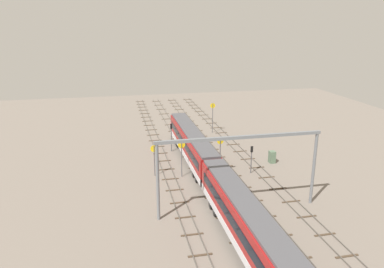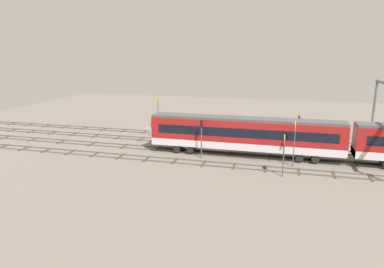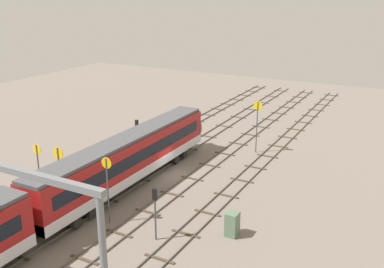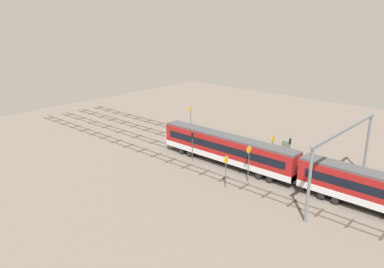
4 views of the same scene
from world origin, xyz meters
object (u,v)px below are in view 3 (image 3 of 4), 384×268
Objects in this scene: speed_sign_far_trackside at (257,119)px; speed_sign_distant_end at (107,181)px; speed_sign_near_foreground at (59,167)px; signal_light_trackside_departure at (155,206)px; signal_light_trackside_approach at (137,136)px; speed_sign_mid_trackside at (38,160)px; train at (30,213)px; relay_cabinet at (232,224)px.

speed_sign_far_trackside is 1.08× the size of speed_sign_distant_end.
speed_sign_distant_end reaches higher than speed_sign_near_foreground.
speed_sign_near_foreground is at bearing 84.97° from signal_light_trackside_departure.
signal_light_trackside_approach is at bearing -1.52° from speed_sign_near_foreground.
speed_sign_near_foreground is 1.09× the size of signal_light_trackside_approach.
signal_light_trackside_departure is at bearing -140.35° from signal_light_trackside_approach.
speed_sign_near_foreground is at bearing -106.97° from speed_sign_mid_trackside.
speed_sign_far_trackside reaches higher than speed_sign_distant_end.
speed_sign_far_trackside reaches higher than signal_light_trackside_approach.
speed_sign_far_trackside is at bearing -15.72° from train.
signal_light_trackside_approach is (10.99, -0.29, -0.38)m from speed_sign_near_foreground.
relay_cabinet is at bearing -55.87° from signal_light_trackside_departure.
signal_light_trackside_approach is 17.14m from relay_cabinet.
speed_sign_near_foreground reaches higher than relay_cabinet.
speed_sign_distant_end is at bearing -95.22° from speed_sign_near_foreground.
signal_light_trackside_approach is 15.45m from signal_light_trackside_departure.
signal_light_trackside_departure is at bearing 124.13° from relay_cabinet.
signal_light_trackside_departure is (-11.89, -9.85, -0.45)m from signal_light_trackside_approach.
signal_light_trackside_departure is (-2.04, -13.89, -0.35)m from speed_sign_mid_trackside.
train reaches higher than speed_sign_mid_trackside.
relay_cabinet is (-17.99, -4.81, -2.99)m from speed_sign_far_trackside.
train is 9.43× the size of speed_sign_near_foreground.
train is at bearing 152.51° from speed_sign_distant_end.
relay_cabinet is (-8.65, -14.62, -2.24)m from signal_light_trackside_approach.
speed_sign_far_trackside is at bearing -12.43° from speed_sign_distant_end.
train is at bearing -154.70° from speed_sign_near_foreground.
signal_light_trackside_approach is (11.50, 5.22, -0.40)m from speed_sign_distant_end.
signal_light_trackside_approach is at bearing -22.29° from speed_sign_mid_trackside.
speed_sign_distant_end reaches higher than speed_sign_mid_trackside.
relay_cabinet is (8.15, -12.17, -1.71)m from train.
relay_cabinet is at bearing -56.17° from train.
speed_sign_mid_trackside is 0.94× the size of signal_light_trackside_approach.
signal_light_trackside_departure is 2.20× the size of relay_cabinet.
speed_sign_far_trackside is at bearing 0.10° from signal_light_trackside_departure.
signal_light_trackside_approach is at bearing 59.38° from relay_cabinet.
speed_sign_far_trackside reaches higher than signal_light_trackside_departure.
speed_sign_near_foreground is (5.81, 2.75, 0.91)m from train.
speed_sign_distant_end is 4.73m from signal_light_trackside_departure.
signal_light_trackside_approach is (9.85, -4.04, 0.10)m from speed_sign_mid_trackside.
speed_sign_mid_trackside is at bearing 81.66° from signal_light_trackside_departure.
speed_sign_mid_trackside is (6.96, 6.49, 0.43)m from train.
signal_light_trackside_departure is (-0.89, -10.14, -0.83)m from speed_sign_near_foreground.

